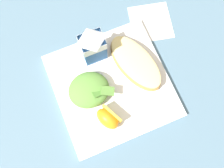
{
  "coord_description": "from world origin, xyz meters",
  "views": [
    {
      "loc": [
        -0.06,
        -0.13,
        0.6
      ],
      "look_at": [
        0.0,
        0.0,
        0.03
      ],
      "focal_mm": 38.66,
      "sensor_mm": 36.0,
      "label": 1
    }
  ],
  "objects_px": {
    "green_salad_pile": "(89,90)",
    "orange_wedge_front": "(108,118)",
    "white_plate": "(112,86)",
    "cheesy_pizza_bread": "(135,63)",
    "milk_carton": "(93,45)",
    "paper_napkin": "(151,22)"
  },
  "relations": [
    {
      "from": "green_salad_pile",
      "to": "orange_wedge_front",
      "type": "distance_m",
      "value": 0.08
    },
    {
      "from": "orange_wedge_front",
      "to": "white_plate",
      "type": "bearing_deg",
      "value": 61.18
    },
    {
      "from": "orange_wedge_front",
      "to": "cheesy_pizza_bread",
      "type": "bearing_deg",
      "value": 41.06
    },
    {
      "from": "green_salad_pile",
      "to": "orange_wedge_front",
      "type": "xyz_separation_m",
      "value": [
        0.02,
        -0.08,
        -0.0
      ]
    },
    {
      "from": "milk_carton",
      "to": "orange_wedge_front",
      "type": "xyz_separation_m",
      "value": [
        -0.03,
        -0.17,
        -0.04
      ]
    },
    {
      "from": "cheesy_pizza_bread",
      "to": "green_salad_pile",
      "type": "bearing_deg",
      "value": -171.71
    },
    {
      "from": "green_salad_pile",
      "to": "orange_wedge_front",
      "type": "height_order",
      "value": "green_salad_pile"
    },
    {
      "from": "white_plate",
      "to": "milk_carton",
      "type": "relative_size",
      "value": 2.55
    },
    {
      "from": "green_salad_pile",
      "to": "paper_napkin",
      "type": "height_order",
      "value": "green_salad_pile"
    },
    {
      "from": "cheesy_pizza_bread",
      "to": "white_plate",
      "type": "bearing_deg",
      "value": -161.44
    },
    {
      "from": "cheesy_pizza_bread",
      "to": "green_salad_pile",
      "type": "relative_size",
      "value": 1.71
    },
    {
      "from": "white_plate",
      "to": "green_salad_pile",
      "type": "height_order",
      "value": "green_salad_pile"
    },
    {
      "from": "milk_carton",
      "to": "paper_napkin",
      "type": "height_order",
      "value": "milk_carton"
    },
    {
      "from": "cheesy_pizza_bread",
      "to": "milk_carton",
      "type": "xyz_separation_m",
      "value": [
        -0.08,
        0.07,
        0.04
      ]
    },
    {
      "from": "milk_carton",
      "to": "orange_wedge_front",
      "type": "height_order",
      "value": "milk_carton"
    },
    {
      "from": "milk_carton",
      "to": "white_plate",
      "type": "bearing_deg",
      "value": -83.37
    },
    {
      "from": "green_salad_pile",
      "to": "paper_napkin",
      "type": "xyz_separation_m",
      "value": [
        0.23,
        0.12,
        -0.03
      ]
    },
    {
      "from": "paper_napkin",
      "to": "cheesy_pizza_bread",
      "type": "bearing_deg",
      "value": -133.18
    },
    {
      "from": "paper_napkin",
      "to": "green_salad_pile",
      "type": "bearing_deg",
      "value": -151.88
    },
    {
      "from": "cheesy_pizza_bread",
      "to": "orange_wedge_front",
      "type": "xyz_separation_m",
      "value": [
        -0.11,
        -0.1,
        0.0
      ]
    },
    {
      "from": "white_plate",
      "to": "paper_napkin",
      "type": "bearing_deg",
      "value": 36.84
    },
    {
      "from": "white_plate",
      "to": "orange_wedge_front",
      "type": "relative_size",
      "value": 4.02
    }
  ]
}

